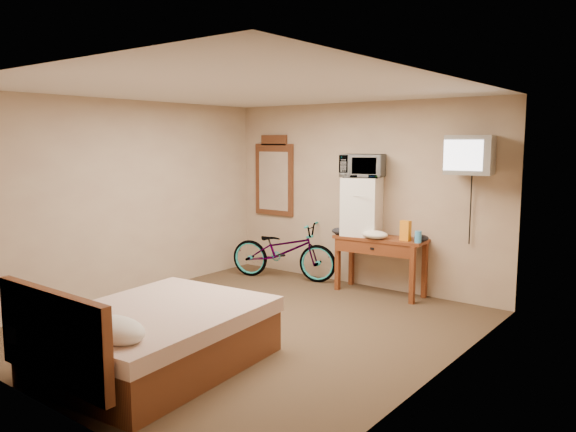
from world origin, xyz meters
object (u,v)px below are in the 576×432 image
object	(u,v)px
mini_fridge	(362,206)
bed	(149,337)
blue_cup	(418,237)
bicycle	(283,251)
microwave	(363,166)
desk	(379,248)
crt_television	(470,155)
wall_mirror	(274,177)

from	to	relation	value
mini_fridge	bed	distance (m)	3.52
blue_cup	bicycle	distance (m)	2.08
mini_fridge	blue_cup	world-z (taller)	mini_fridge
microwave	bicycle	bearing A→B (deg)	169.77
bicycle	blue_cup	bearing A→B (deg)	-105.11
microwave	desk	bearing A→B (deg)	-24.45
bicycle	bed	xyz separation A→B (m)	(1.10, -3.27, -0.12)
crt_television	blue_cup	bearing A→B (deg)	-173.64
crt_television	wall_mirror	bearing A→B (deg)	175.35
mini_fridge	bed	bearing A→B (deg)	-91.69
blue_cup	crt_television	distance (m)	1.16
desk	crt_television	xyz separation A→B (m)	(1.13, 0.02, 1.21)
desk	bed	size ratio (longest dim) A/B	0.60
blue_cup	crt_television	bearing A→B (deg)	6.36
crt_television	microwave	bearing A→B (deg)	179.23
bed	microwave	bearing A→B (deg)	88.30
crt_television	bed	xyz separation A→B (m)	(-1.52, -3.40, -1.53)
microwave	crt_television	xyz separation A→B (m)	(1.42, -0.02, 0.16)
microwave	crt_television	distance (m)	1.43
microwave	crt_television	bearing A→B (deg)	-18.20
microwave	bicycle	world-z (taller)	microwave
mini_fridge	microwave	bearing A→B (deg)	56.32
wall_mirror	bicycle	bearing A→B (deg)	-38.66
bed	desk	bearing A→B (deg)	83.46
mini_fridge	bicycle	xyz separation A→B (m)	(-1.20, -0.15, -0.71)
crt_television	bicycle	world-z (taller)	crt_television
wall_mirror	bed	bearing A→B (deg)	-66.64
crt_television	wall_mirror	xyz separation A→B (m)	(-3.10, 0.25, -0.38)
desk	bicycle	size ratio (longest dim) A/B	0.77
bed	crt_television	bearing A→B (deg)	65.92
bicycle	microwave	bearing A→B (deg)	-99.82
mini_fridge	desk	bearing A→B (deg)	-6.98
mini_fridge	wall_mirror	size ratio (longest dim) A/B	0.63
mini_fridge	bed	world-z (taller)	mini_fridge
wall_mirror	bicycle	world-z (taller)	wall_mirror
desk	bicycle	xyz separation A→B (m)	(-1.49, -0.12, -0.20)
mini_fridge	crt_television	distance (m)	1.58
microwave	wall_mirror	xyz separation A→B (m)	(-1.68, 0.23, -0.22)
microwave	bicycle	size ratio (longest dim) A/B	0.35
mini_fridge	bicycle	world-z (taller)	mini_fridge
mini_fridge	microwave	world-z (taller)	microwave
mini_fridge	bicycle	bearing A→B (deg)	-172.81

